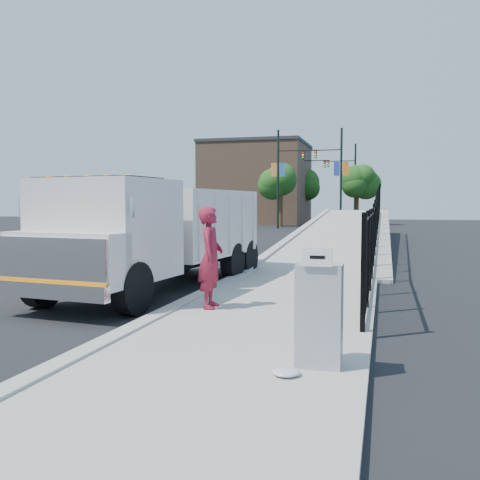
# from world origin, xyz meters

# --- Properties ---
(ground) EXTENTS (120.00, 120.00, 0.00)m
(ground) POSITION_xyz_m (0.00, 0.00, 0.00)
(ground) COLOR black
(ground) RESTS_ON ground
(sidewalk) EXTENTS (3.55, 12.00, 0.12)m
(sidewalk) POSITION_xyz_m (1.93, -2.00, 0.06)
(sidewalk) COLOR #9E998E
(sidewalk) RESTS_ON ground
(curb) EXTENTS (0.30, 12.00, 0.16)m
(curb) POSITION_xyz_m (0.00, -2.00, 0.08)
(curb) COLOR #ADAAA3
(curb) RESTS_ON ground
(ramp) EXTENTS (3.95, 24.06, 3.19)m
(ramp) POSITION_xyz_m (2.12, 16.00, 0.00)
(ramp) COLOR #9E998E
(ramp) RESTS_ON ground
(iron_fence) EXTENTS (0.10, 28.00, 1.80)m
(iron_fence) POSITION_xyz_m (3.55, 12.00, 0.90)
(iron_fence) COLOR black
(iron_fence) RESTS_ON ground
(truck) EXTENTS (3.28, 7.94, 2.64)m
(truck) POSITION_xyz_m (-1.46, 1.45, 1.49)
(truck) COLOR black
(truck) RESTS_ON ground
(worker) EXTENTS (0.56, 0.76, 1.93)m
(worker) POSITION_xyz_m (0.69, -0.81, 1.08)
(worker) COLOR maroon
(worker) RESTS_ON sidewalk
(utility_cabinet) EXTENTS (0.55, 0.40, 1.25)m
(utility_cabinet) POSITION_xyz_m (3.10, -3.92, 0.75)
(utility_cabinet) COLOR gray
(utility_cabinet) RESTS_ON sidewalk
(arrow_sign) EXTENTS (0.35, 0.04, 0.22)m
(arrow_sign) POSITION_xyz_m (3.10, -4.14, 1.48)
(arrow_sign) COLOR white
(arrow_sign) RESTS_ON utility_cabinet
(debris) EXTENTS (0.33, 0.33, 0.08)m
(debris) POSITION_xyz_m (2.78, -4.39, 0.16)
(debris) COLOR silver
(debris) RESTS_ON sidewalk
(light_pole_0) EXTENTS (3.77, 0.22, 8.00)m
(light_pole_0) POSITION_xyz_m (-4.26, 32.68, 4.36)
(light_pole_0) COLOR black
(light_pole_0) RESTS_ON ground
(light_pole_1) EXTENTS (3.78, 0.22, 8.00)m
(light_pole_1) POSITION_xyz_m (0.18, 32.85, 4.36)
(light_pole_1) COLOR black
(light_pole_1) RESTS_ON ground
(light_pole_2) EXTENTS (3.77, 0.22, 8.00)m
(light_pole_2) POSITION_xyz_m (-4.34, 43.37, 4.36)
(light_pole_2) COLOR black
(light_pole_2) RESTS_ON ground
(light_pole_3) EXTENTS (3.78, 0.22, 8.00)m
(light_pole_3) POSITION_xyz_m (0.66, 44.51, 4.36)
(light_pole_3) COLOR black
(light_pole_3) RESTS_ON ground
(tree_0) EXTENTS (2.89, 2.89, 5.45)m
(tree_0) POSITION_xyz_m (-4.92, 35.79, 3.96)
(tree_0) COLOR #382314
(tree_0) RESTS_ON ground
(tree_1) EXTENTS (2.60, 2.60, 5.30)m
(tree_1) POSITION_xyz_m (1.35, 41.30, 3.94)
(tree_1) COLOR #382314
(tree_1) RESTS_ON ground
(tree_2) EXTENTS (3.07, 3.07, 5.53)m
(tree_2) POSITION_xyz_m (-4.30, 46.14, 3.97)
(tree_2) COLOR #382314
(tree_2) RESTS_ON ground
(building) EXTENTS (10.00, 10.00, 8.00)m
(building) POSITION_xyz_m (-9.00, 44.00, 4.00)
(building) COLOR #8C664C
(building) RESTS_ON ground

